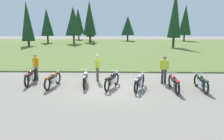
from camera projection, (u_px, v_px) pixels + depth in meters
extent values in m
plane|color=gray|center=(112.00, 88.00, 11.58)|extent=(140.00, 140.00, 0.00)
cube|color=#5B7033|center=(116.00, 46.00, 37.04)|extent=(80.00, 44.00, 0.10)
cylinder|color=#47331E|center=(29.00, 44.00, 36.32)|extent=(0.36, 0.36, 1.03)
cone|color=#193D1E|center=(27.00, 21.00, 35.55)|extent=(2.20, 2.20, 6.70)
cylinder|color=#47331E|center=(128.00, 38.00, 51.12)|extent=(0.36, 0.36, 1.52)
cone|color=#193D1E|center=(128.00, 26.00, 50.51)|extent=(3.29, 3.29, 4.56)
cylinder|color=#47331E|center=(74.00, 40.00, 40.99)|extent=(0.36, 0.36, 1.80)
cone|color=#193D1E|center=(73.00, 21.00, 40.27)|extent=(3.17, 3.17, 5.43)
cylinder|color=#47331E|center=(48.00, 40.00, 44.12)|extent=(0.36, 0.36, 1.61)
cone|color=#193D1E|center=(47.00, 22.00, 43.40)|extent=(2.64, 2.64, 5.60)
cylinder|color=#47331E|center=(173.00, 43.00, 33.77)|extent=(0.36, 0.36, 1.71)
cone|color=#193D1E|center=(175.00, 14.00, 32.87)|extent=(2.13, 2.13, 7.39)
cylinder|color=#47331E|center=(90.00, 39.00, 51.57)|extent=(0.36, 0.36, 1.08)
cone|color=#193D1E|center=(90.00, 22.00, 50.76)|extent=(2.06, 2.06, 6.98)
cylinder|color=#47331E|center=(184.00, 38.00, 50.85)|extent=(0.36, 0.36, 1.54)
cone|color=#193D1E|center=(185.00, 20.00, 50.00)|extent=(3.04, 3.04, 7.00)
cylinder|color=#47331E|center=(90.00, 39.00, 45.45)|extent=(0.36, 0.36, 1.71)
cone|color=#193D1E|center=(90.00, 18.00, 44.55)|extent=(2.82, 2.82, 7.23)
cylinder|color=#47331E|center=(79.00, 37.00, 56.71)|extent=(0.36, 0.36, 1.71)
cone|color=#193D1E|center=(78.00, 21.00, 55.87)|extent=(3.07, 3.07, 6.64)
torus|color=black|center=(34.00, 76.00, 13.02)|extent=(0.18, 0.71, 0.70)
torus|color=black|center=(27.00, 81.00, 11.66)|extent=(0.18, 0.71, 0.70)
cube|color=silver|center=(30.00, 77.00, 12.33)|extent=(0.27, 0.66, 0.28)
ellipsoid|color=maroon|center=(31.00, 72.00, 12.45)|extent=(0.32, 0.51, 0.22)
cube|color=black|center=(29.00, 75.00, 12.07)|extent=(0.28, 0.50, 0.10)
cube|color=maroon|center=(26.00, 75.00, 11.59)|extent=(0.18, 0.33, 0.06)
cylinder|color=silver|center=(32.00, 68.00, 12.82)|extent=(0.62, 0.11, 0.03)
sphere|color=silver|center=(33.00, 70.00, 12.97)|extent=(0.14, 0.14, 0.14)
cylinder|color=silver|center=(31.00, 80.00, 12.07)|extent=(0.13, 0.55, 0.07)
torus|color=black|center=(58.00, 78.00, 12.40)|extent=(0.19, 0.71, 0.70)
torus|color=black|center=(47.00, 84.00, 11.04)|extent=(0.19, 0.71, 0.70)
cube|color=silver|center=(53.00, 80.00, 11.71)|extent=(0.28, 0.66, 0.28)
ellipsoid|color=orange|center=(54.00, 75.00, 11.83)|extent=(0.32, 0.51, 0.22)
cube|color=black|center=(51.00, 77.00, 11.45)|extent=(0.28, 0.50, 0.10)
cube|color=orange|center=(47.00, 78.00, 10.97)|extent=(0.18, 0.33, 0.06)
cylinder|color=silver|center=(57.00, 70.00, 12.20)|extent=(0.62, 0.11, 0.03)
sphere|color=silver|center=(58.00, 72.00, 12.34)|extent=(0.14, 0.14, 0.14)
cylinder|color=silver|center=(53.00, 83.00, 11.42)|extent=(0.14, 0.55, 0.07)
torus|color=black|center=(87.00, 77.00, 12.61)|extent=(0.14, 0.70, 0.70)
torus|color=black|center=(84.00, 83.00, 11.23)|extent=(0.14, 0.70, 0.70)
cube|color=silver|center=(85.00, 79.00, 11.91)|extent=(0.23, 0.65, 0.28)
ellipsoid|color=beige|center=(86.00, 74.00, 12.03)|extent=(0.28, 0.49, 0.22)
cube|color=black|center=(85.00, 76.00, 11.65)|extent=(0.24, 0.49, 0.10)
cube|color=beige|center=(84.00, 77.00, 11.17)|extent=(0.16, 0.33, 0.06)
cylinder|color=silver|center=(86.00, 69.00, 12.41)|extent=(0.62, 0.06, 0.03)
sphere|color=silver|center=(87.00, 71.00, 12.55)|extent=(0.14, 0.14, 0.14)
cylinder|color=silver|center=(87.00, 82.00, 11.64)|extent=(0.10, 0.55, 0.07)
torus|color=black|center=(116.00, 79.00, 12.17)|extent=(0.33, 0.69, 0.70)
torus|color=black|center=(107.00, 85.00, 10.89)|extent=(0.33, 0.69, 0.70)
cube|color=silver|center=(112.00, 81.00, 11.52)|extent=(0.40, 0.67, 0.28)
ellipsoid|color=black|center=(113.00, 75.00, 11.62)|extent=(0.41, 0.54, 0.22)
cube|color=black|center=(110.00, 78.00, 11.27)|extent=(0.37, 0.53, 0.10)
cube|color=black|center=(107.00, 79.00, 10.82)|extent=(0.24, 0.35, 0.06)
cylinder|color=silver|center=(116.00, 71.00, 11.97)|extent=(0.59, 0.24, 0.03)
sphere|color=silver|center=(116.00, 73.00, 12.11)|extent=(0.14, 0.14, 0.14)
cylinder|color=silver|center=(112.00, 84.00, 11.21)|extent=(0.25, 0.54, 0.07)
torus|color=black|center=(142.00, 80.00, 11.90)|extent=(0.33, 0.69, 0.70)
torus|color=black|center=(136.00, 86.00, 10.62)|extent=(0.33, 0.69, 0.70)
cube|color=silver|center=(139.00, 82.00, 11.25)|extent=(0.40, 0.67, 0.28)
ellipsoid|color=#B7B7BC|center=(140.00, 76.00, 11.35)|extent=(0.40, 0.54, 0.22)
cube|color=black|center=(138.00, 79.00, 11.00)|extent=(0.37, 0.53, 0.10)
cube|color=#B7B7BC|center=(136.00, 80.00, 10.55)|extent=(0.24, 0.35, 0.06)
cylinder|color=silver|center=(142.00, 72.00, 11.70)|extent=(0.60, 0.23, 0.03)
sphere|color=silver|center=(143.00, 74.00, 11.84)|extent=(0.14, 0.14, 0.14)
cylinder|color=silver|center=(141.00, 86.00, 10.94)|extent=(0.25, 0.54, 0.07)
torus|color=black|center=(170.00, 81.00, 11.68)|extent=(0.10, 0.70, 0.70)
torus|color=black|center=(177.00, 88.00, 10.31)|extent=(0.10, 0.70, 0.70)
cube|color=silver|center=(174.00, 84.00, 10.99)|extent=(0.20, 0.64, 0.28)
ellipsoid|color=#AD1919|center=(173.00, 78.00, 11.11)|extent=(0.26, 0.48, 0.22)
cube|color=black|center=(175.00, 81.00, 10.73)|extent=(0.22, 0.48, 0.10)
cube|color=#AD1919|center=(178.00, 82.00, 10.24)|extent=(0.14, 0.32, 0.06)
cylinder|color=silver|center=(171.00, 73.00, 11.48)|extent=(0.62, 0.03, 0.03)
sphere|color=silver|center=(171.00, 74.00, 11.63)|extent=(0.14, 0.14, 0.14)
cylinder|color=silver|center=(178.00, 87.00, 10.71)|extent=(0.07, 0.55, 0.07)
torus|color=black|center=(196.00, 81.00, 11.80)|extent=(0.12, 0.70, 0.70)
torus|color=black|center=(206.00, 87.00, 10.43)|extent=(0.12, 0.70, 0.70)
cube|color=silver|center=(201.00, 83.00, 11.11)|extent=(0.22, 0.65, 0.28)
ellipsoid|color=#144C23|center=(200.00, 77.00, 11.23)|extent=(0.27, 0.49, 0.22)
cube|color=black|center=(203.00, 80.00, 10.85)|extent=(0.23, 0.49, 0.10)
cube|color=#144C23|center=(207.00, 81.00, 10.37)|extent=(0.15, 0.32, 0.06)
cylinder|color=silver|center=(198.00, 72.00, 11.60)|extent=(0.62, 0.05, 0.03)
sphere|color=silver|center=(197.00, 74.00, 11.75)|extent=(0.14, 0.14, 0.14)
cylinder|color=silver|center=(206.00, 86.00, 10.83)|extent=(0.09, 0.55, 0.07)
cylinder|color=#2D2D38|center=(162.00, 76.00, 12.40)|extent=(0.14, 0.14, 0.88)
cylinder|color=#2D2D38|center=(165.00, 76.00, 12.43)|extent=(0.14, 0.14, 0.88)
cube|color=#C6E52D|center=(164.00, 65.00, 12.27)|extent=(0.39, 0.28, 0.56)
sphere|color=#9E7051|center=(165.00, 58.00, 12.19)|extent=(0.22, 0.22, 0.22)
cylinder|color=#C6E52D|center=(161.00, 65.00, 12.24)|extent=(0.09, 0.09, 0.52)
cylinder|color=#C6E52D|center=(168.00, 65.00, 12.31)|extent=(0.09, 0.09, 0.52)
cylinder|color=#4C4233|center=(97.00, 74.00, 13.11)|extent=(0.14, 0.14, 0.88)
cylinder|color=#4C4233|center=(98.00, 74.00, 12.93)|extent=(0.14, 0.14, 0.88)
cube|color=#C6E52D|center=(97.00, 63.00, 12.88)|extent=(0.28, 0.39, 0.56)
sphere|color=beige|center=(97.00, 56.00, 12.80)|extent=(0.22, 0.22, 0.22)
cylinder|color=#C6E52D|center=(97.00, 63.00, 13.10)|extent=(0.09, 0.09, 0.52)
cylinder|color=#C6E52D|center=(98.00, 64.00, 12.66)|extent=(0.09, 0.09, 0.52)
cylinder|color=#4C4233|center=(37.00, 73.00, 13.24)|extent=(0.14, 0.14, 0.88)
cylinder|color=#4C4233|center=(36.00, 73.00, 13.36)|extent=(0.14, 0.14, 0.88)
cube|color=orange|center=(35.00, 62.00, 13.15)|extent=(0.42, 0.40, 0.56)
sphere|color=tan|center=(35.00, 56.00, 13.07)|extent=(0.22, 0.22, 0.22)
cylinder|color=orange|center=(37.00, 63.00, 13.01)|extent=(0.09, 0.09, 0.52)
cylinder|color=orange|center=(34.00, 62.00, 13.31)|extent=(0.09, 0.09, 0.52)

